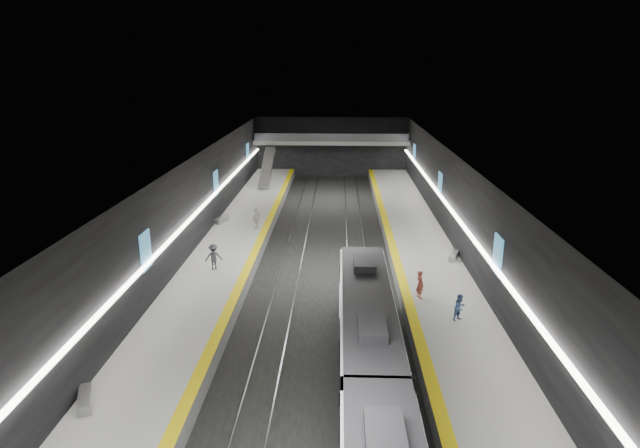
{
  "coord_description": "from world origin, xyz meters",
  "views": [
    {
      "loc": [
        1.05,
        -36.29,
        14.71
      ],
      "look_at": [
        -0.46,
        5.3,
        2.2
      ],
      "focal_mm": 30.0,
      "sensor_mm": 36.0,
      "label": 1
    }
  ],
  "objects_px": {
    "bench_right_far": "(454,256)",
    "escalator": "(267,168)",
    "passenger_left_b": "(214,257)",
    "train": "(376,418)",
    "bench_left_near": "(85,399)",
    "passenger_right_b": "(460,308)",
    "bench_left_far": "(222,220)",
    "passenger_left_a": "(256,218)",
    "passenger_right_a": "(420,285)"
  },
  "relations": [
    {
      "from": "bench_right_far",
      "to": "escalator",
      "type": "bearing_deg",
      "value": 144.23
    },
    {
      "from": "passenger_left_b",
      "to": "bench_right_far",
      "type": "bearing_deg",
      "value": 175.24
    },
    {
      "from": "train",
      "to": "escalator",
      "type": "xyz_separation_m",
      "value": [
        -10.0,
        45.47,
        0.7
      ]
    },
    {
      "from": "escalator",
      "to": "bench_right_far",
      "type": "distance_m",
      "value": 30.44
    },
    {
      "from": "escalator",
      "to": "bench_left_near",
      "type": "relative_size",
      "value": 4.3
    },
    {
      "from": "bench_left_near",
      "to": "passenger_right_b",
      "type": "relative_size",
      "value": 1.2
    },
    {
      "from": "bench_left_far",
      "to": "bench_left_near",
      "type": "bearing_deg",
      "value": -72.65
    },
    {
      "from": "bench_left_near",
      "to": "bench_left_far",
      "type": "xyz_separation_m",
      "value": [
        0.0,
        26.91,
        -0.0
      ]
    },
    {
      "from": "passenger_right_b",
      "to": "passenger_left_a",
      "type": "relative_size",
      "value": 0.83
    },
    {
      "from": "passenger_left_a",
      "to": "passenger_left_b",
      "type": "xyz_separation_m",
      "value": [
        -1.5,
        -9.62,
        -0.01
      ]
    },
    {
      "from": "bench_left_near",
      "to": "passenger_right_a",
      "type": "distance_m",
      "value": 19.14
    },
    {
      "from": "train",
      "to": "bench_right_far",
      "type": "xyz_separation_m",
      "value": [
        7.0,
        20.27,
        -0.97
      ]
    },
    {
      "from": "passenger_right_b",
      "to": "passenger_left_b",
      "type": "relative_size",
      "value": 0.84
    },
    {
      "from": "bench_right_far",
      "to": "passenger_left_a",
      "type": "distance_m",
      "value": 17.02
    },
    {
      "from": "bench_left_near",
      "to": "bench_right_far",
      "type": "bearing_deg",
      "value": 21.6
    },
    {
      "from": "train",
      "to": "passenger_right_a",
      "type": "relative_size",
      "value": 16.67
    },
    {
      "from": "bench_right_far",
      "to": "passenger_right_b",
      "type": "height_order",
      "value": "passenger_right_b"
    },
    {
      "from": "escalator",
      "to": "bench_left_far",
      "type": "xyz_separation_m",
      "value": [
        -2.0,
        -16.46,
        -1.68
      ]
    },
    {
      "from": "escalator",
      "to": "passenger_left_a",
      "type": "height_order",
      "value": "escalator"
    },
    {
      "from": "bench_left_near",
      "to": "passenger_right_a",
      "type": "xyz_separation_m",
      "value": [
        15.52,
        11.19,
        0.65
      ]
    },
    {
      "from": "bench_left_near",
      "to": "passenger_right_b",
      "type": "height_order",
      "value": "passenger_right_b"
    },
    {
      "from": "train",
      "to": "escalator",
      "type": "bearing_deg",
      "value": 102.4
    },
    {
      "from": "train",
      "to": "passenger_right_b",
      "type": "bearing_deg",
      "value": 62.91
    },
    {
      "from": "train",
      "to": "escalator",
      "type": "relative_size",
      "value": 3.64
    },
    {
      "from": "bench_left_far",
      "to": "passenger_right_b",
      "type": "bearing_deg",
      "value": -29.77
    },
    {
      "from": "escalator",
      "to": "bench_right_far",
      "type": "bearing_deg",
      "value": -56.0
    },
    {
      "from": "passenger_right_b",
      "to": "passenger_left_a",
      "type": "xyz_separation_m",
      "value": [
        -13.86,
        16.78,
        0.15
      ]
    },
    {
      "from": "passenger_left_b",
      "to": "train",
      "type": "bearing_deg",
      "value": 105.94
    },
    {
      "from": "passenger_right_a",
      "to": "passenger_right_b",
      "type": "height_order",
      "value": "passenger_right_a"
    },
    {
      "from": "bench_left_near",
      "to": "bench_right_far",
      "type": "xyz_separation_m",
      "value": [
        19.0,
        18.17,
        -0.0
      ]
    },
    {
      "from": "escalator",
      "to": "passenger_left_b",
      "type": "height_order",
      "value": "escalator"
    },
    {
      "from": "bench_left_near",
      "to": "bench_left_far",
      "type": "relative_size",
      "value": 1.02
    },
    {
      "from": "passenger_left_a",
      "to": "passenger_right_a",
      "type": "bearing_deg",
      "value": 61.4
    },
    {
      "from": "bench_left_near",
      "to": "passenger_left_b",
      "type": "height_order",
      "value": "passenger_left_b"
    },
    {
      "from": "passenger_right_b",
      "to": "passenger_left_a",
      "type": "height_order",
      "value": "passenger_left_a"
    },
    {
      "from": "bench_left_far",
      "to": "bench_right_far",
      "type": "distance_m",
      "value": 20.91
    },
    {
      "from": "passenger_right_a",
      "to": "passenger_left_a",
      "type": "xyz_separation_m",
      "value": [
        -12.07,
        13.86,
        0.06
      ]
    },
    {
      "from": "escalator",
      "to": "passenger_left_a",
      "type": "relative_size",
      "value": 4.3
    },
    {
      "from": "escalator",
      "to": "passenger_right_a",
      "type": "distance_m",
      "value": 34.91
    },
    {
      "from": "passenger_right_b",
      "to": "bench_left_far",
      "type": "bearing_deg",
      "value": 96.62
    },
    {
      "from": "train",
      "to": "bench_left_near",
      "type": "relative_size",
      "value": 15.65
    },
    {
      "from": "bench_left_near",
      "to": "passenger_left_b",
      "type": "bearing_deg",
      "value": 60.69
    },
    {
      "from": "bench_left_near",
      "to": "bench_right_far",
      "type": "height_order",
      "value": "bench_left_near"
    },
    {
      "from": "passenger_right_b",
      "to": "passenger_left_b",
      "type": "bearing_deg",
      "value": 118.76
    },
    {
      "from": "passenger_right_a",
      "to": "passenger_left_b",
      "type": "height_order",
      "value": "passenger_left_b"
    },
    {
      "from": "bench_left_far",
      "to": "bench_right_far",
      "type": "height_order",
      "value": "same"
    },
    {
      "from": "train",
      "to": "bench_left_near",
      "type": "distance_m",
      "value": 12.22
    },
    {
      "from": "bench_left_near",
      "to": "passenger_right_b",
      "type": "xyz_separation_m",
      "value": [
        17.31,
        8.27,
        0.55
      ]
    },
    {
      "from": "passenger_right_a",
      "to": "bench_right_far",
      "type": "bearing_deg",
      "value": -49.86
    },
    {
      "from": "escalator",
      "to": "bench_right_far",
      "type": "xyz_separation_m",
      "value": [
        17.0,
        -25.2,
        -1.68
      ]
    }
  ]
}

